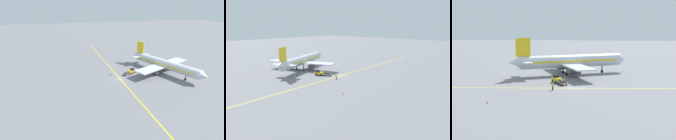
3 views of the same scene
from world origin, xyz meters
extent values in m
plane|color=slate|center=(0.00, 0.00, 0.00)|extent=(400.00, 400.00, 0.00)
cube|color=yellow|center=(0.00, 0.00, 0.00)|extent=(7.25, 119.83, 0.01)
cylinder|color=silver|center=(-19.62, -1.58, 3.80)|extent=(15.22, 28.96, 3.60)
cone|color=silver|center=(-26.06, 13.28, 3.80)|extent=(4.09, 3.56, 3.42)
cone|color=silver|center=(-13.07, -16.73, 4.10)|extent=(4.00, 3.97, 3.06)
cube|color=yellow|center=(-19.62, -1.58, 3.95)|extent=(14.06, 26.22, 0.50)
cube|color=silver|center=(-19.22, -2.50, 3.08)|extent=(27.76, 15.89, 0.36)
cylinder|color=#4C4C51|center=(-23.81, -4.49, 1.83)|extent=(3.29, 3.81, 2.20)
cylinder|color=#4C4C51|center=(-14.64, -0.52, 1.83)|extent=(3.29, 3.81, 2.20)
cube|color=yellow|center=(-14.06, -14.43, 8.10)|extent=(1.92, 3.81, 5.00)
cube|color=silver|center=(-14.26, -13.97, 4.20)|extent=(9.21, 5.78, 0.24)
cylinder|color=#4C4C51|center=(-23.43, 7.23, 1.40)|extent=(0.36, 0.36, 2.00)
cylinder|color=black|center=(-23.43, 7.23, 0.40)|extent=(0.57, 0.85, 0.80)
cylinder|color=#4C4C51|center=(-20.30, -4.05, 1.40)|extent=(0.36, 0.36, 2.00)
cylinder|color=black|center=(-20.30, -4.05, 0.40)|extent=(0.57, 0.85, 0.80)
cylinder|color=#4C4C51|center=(-17.36, -2.78, 1.40)|extent=(0.36, 0.36, 2.00)
cylinder|color=black|center=(-17.36, -2.78, 0.40)|extent=(0.57, 0.85, 0.80)
cube|color=gold|center=(-6.24, -4.45, 0.80)|extent=(3.35, 2.81, 0.90)
cube|color=black|center=(-6.71, -4.73, 1.60)|extent=(1.59, 1.66, 0.70)
sphere|color=orange|center=(-6.71, -4.73, 2.03)|extent=(0.16, 0.16, 0.16)
cylinder|color=black|center=(-6.70, -5.59, 0.35)|extent=(0.73, 0.57, 0.70)
cylinder|color=black|center=(-7.46, -4.30, 0.35)|extent=(0.73, 0.57, 0.70)
cylinder|color=black|center=(-5.02, -4.60, 0.35)|extent=(0.73, 0.57, 0.70)
cylinder|color=black|center=(-5.78, -3.31, 0.35)|extent=(0.73, 0.57, 0.70)
cube|color=gray|center=(-3.48, -2.83, 0.54)|extent=(2.95, 2.52, 0.20)
cube|color=#4C382D|center=(-3.48, -2.83, 0.94)|extent=(2.14, 1.89, 0.60)
cylinder|color=black|center=(-4.06, -3.90, 0.22)|extent=(0.45, 0.34, 0.44)
cylinder|color=black|center=(-4.69, -2.81, 0.22)|extent=(0.45, 0.34, 0.44)
cylinder|color=black|center=(-2.26, -2.85, 0.22)|extent=(0.45, 0.34, 0.44)
cylinder|color=black|center=(-2.90, -1.76, 0.22)|extent=(0.45, 0.34, 0.44)
cylinder|color=#23232D|center=(2.45, -4.38, 0.42)|extent=(0.16, 0.16, 0.85)
cylinder|color=#23232D|center=(2.35, -4.55, 0.42)|extent=(0.16, 0.16, 0.85)
cube|color=#CCD819|center=(2.40, -4.47, 1.15)|extent=(0.38, 0.42, 0.60)
cylinder|color=#CCD819|center=(2.53, -4.26, 1.15)|extent=(0.10, 0.10, 0.55)
cylinder|color=#CCD819|center=(2.27, -4.67, 1.15)|extent=(0.10, 0.10, 0.55)
sphere|color=beige|center=(2.40, -4.47, 1.57)|extent=(0.22, 0.22, 0.22)
cone|color=orange|center=(-4.35, -2.96, 0.28)|extent=(0.32, 0.32, 0.55)
cone|color=orange|center=(14.76, -15.05, 0.28)|extent=(0.32, 0.32, 0.55)
cone|color=orange|center=(-27.32, -19.15, 0.28)|extent=(0.32, 0.32, 0.55)
camera|label=1|loc=(18.12, 58.45, 27.54)|focal=28.00mm
camera|label=2|loc=(51.91, -57.26, 18.61)|focal=35.00mm
camera|label=3|loc=(68.73, 3.43, 14.45)|focal=50.00mm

